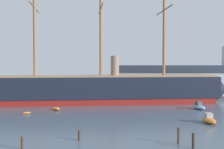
{
  "coord_description": "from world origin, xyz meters",
  "views": [
    {
      "loc": [
        3.1,
        -29.63,
        10.52
      ],
      "look_at": [
        -1.68,
        30.47,
        8.3
      ],
      "focal_mm": 45.65,
      "sensor_mm": 36.0,
      "label": 1
    }
  ],
  "objects_px": {
    "mooring_piling_left_pair": "(79,135)",
    "mooring_piling_midwater": "(179,136)",
    "dinghy_mid_left": "(27,113)",
    "motorboat_mid_right": "(209,120)",
    "dinghy_far_left": "(28,97)",
    "mooring_piling_nearest": "(193,141)",
    "dockside_warehouse_right": "(202,81)",
    "dinghy_alongside_bow": "(56,109)",
    "tall_ship": "(101,89)",
    "mooring_piling_right_pair": "(22,143)",
    "motorboat_alongside_stern": "(199,107)"
  },
  "relations": [
    {
      "from": "mooring_piling_left_pair",
      "to": "mooring_piling_midwater",
      "type": "distance_m",
      "value": 13.4
    },
    {
      "from": "mooring_piling_midwater",
      "to": "dinghy_mid_left",
      "type": "bearing_deg",
      "value": 144.27
    },
    {
      "from": "motorboat_mid_right",
      "to": "dinghy_far_left",
      "type": "relative_size",
      "value": 2.11
    },
    {
      "from": "mooring_piling_nearest",
      "to": "dockside_warehouse_right",
      "type": "bearing_deg",
      "value": 75.94
    },
    {
      "from": "dinghy_alongside_bow",
      "to": "mooring_piling_nearest",
      "type": "distance_m",
      "value": 37.2
    },
    {
      "from": "tall_ship",
      "to": "mooring_piling_right_pair",
      "type": "distance_m",
      "value": 41.98
    },
    {
      "from": "mooring_piling_nearest",
      "to": "mooring_piling_right_pair",
      "type": "relative_size",
      "value": 1.22
    },
    {
      "from": "motorboat_alongside_stern",
      "to": "dinghy_far_left",
      "type": "relative_size",
      "value": 2.18
    },
    {
      "from": "dinghy_far_left",
      "to": "mooring_piling_left_pair",
      "type": "height_order",
      "value": "mooring_piling_left_pair"
    },
    {
      "from": "dinghy_mid_left",
      "to": "mooring_piling_nearest",
      "type": "xyz_separation_m",
      "value": [
        29.96,
        -22.2,
        0.74
      ]
    },
    {
      "from": "dinghy_far_left",
      "to": "dockside_warehouse_right",
      "type": "bearing_deg",
      "value": 8.49
    },
    {
      "from": "dinghy_alongside_bow",
      "to": "mooring_piling_right_pair",
      "type": "distance_m",
      "value": 29.77
    },
    {
      "from": "dinghy_mid_left",
      "to": "dinghy_far_left",
      "type": "xyz_separation_m",
      "value": [
        -10.21,
        27.56,
        0.03
      ]
    },
    {
      "from": "tall_ship",
      "to": "dinghy_alongside_bow",
      "type": "xyz_separation_m",
      "value": [
        -8.82,
        -12.08,
        -3.6
      ]
    },
    {
      "from": "dockside_warehouse_right",
      "to": "dinghy_mid_left",
      "type": "bearing_deg",
      "value": -141.23
    },
    {
      "from": "mooring_piling_nearest",
      "to": "mooring_piling_midwater",
      "type": "bearing_deg",
      "value": 131.3
    },
    {
      "from": "motorboat_alongside_stern",
      "to": "mooring_piling_nearest",
      "type": "bearing_deg",
      "value": -103.69
    },
    {
      "from": "dinghy_mid_left",
      "to": "dinghy_far_left",
      "type": "bearing_deg",
      "value": 110.34
    },
    {
      "from": "motorboat_alongside_stern",
      "to": "mooring_piling_midwater",
      "type": "relative_size",
      "value": 2.11
    },
    {
      "from": "tall_ship",
      "to": "dinghy_far_left",
      "type": "height_order",
      "value": "tall_ship"
    },
    {
      "from": "motorboat_alongside_stern",
      "to": "mooring_piling_right_pair",
      "type": "relative_size",
      "value": 2.99
    },
    {
      "from": "dinghy_alongside_bow",
      "to": "dockside_warehouse_right",
      "type": "bearing_deg",
      "value": 37.58
    },
    {
      "from": "dinghy_mid_left",
      "to": "mooring_piling_left_pair",
      "type": "xyz_separation_m",
      "value": [
        15.05,
        -19.63,
        0.48
      ]
    },
    {
      "from": "dinghy_mid_left",
      "to": "mooring_piling_nearest",
      "type": "relative_size",
      "value": 1.0
    },
    {
      "from": "dinghy_mid_left",
      "to": "motorboat_alongside_stern",
      "type": "distance_m",
      "value": 38.71
    },
    {
      "from": "dinghy_far_left",
      "to": "mooring_piling_midwater",
      "type": "relative_size",
      "value": 0.97
    },
    {
      "from": "mooring_piling_right_pair",
      "to": "mooring_piling_midwater",
      "type": "height_order",
      "value": "mooring_piling_midwater"
    },
    {
      "from": "tall_ship",
      "to": "dinghy_far_left",
      "type": "xyz_separation_m",
      "value": [
        -23.88,
        10.25,
        -3.7
      ]
    },
    {
      "from": "tall_ship",
      "to": "motorboat_alongside_stern",
      "type": "bearing_deg",
      "value": -18.78
    },
    {
      "from": "dockside_warehouse_right",
      "to": "mooring_piling_right_pair",
      "type": "bearing_deg",
      "value": -120.71
    },
    {
      "from": "mooring_piling_midwater",
      "to": "dockside_warehouse_right",
      "type": "height_order",
      "value": "dockside_warehouse_right"
    },
    {
      "from": "mooring_piling_midwater",
      "to": "dinghy_far_left",
      "type": "bearing_deg",
      "value": 128.83
    },
    {
      "from": "dinghy_far_left",
      "to": "dinghy_mid_left",
      "type": "bearing_deg",
      "value": -69.66
    },
    {
      "from": "dinghy_far_left",
      "to": "mooring_piling_midwater",
      "type": "height_order",
      "value": "mooring_piling_midwater"
    },
    {
      "from": "dinghy_far_left",
      "to": "motorboat_mid_right",
      "type": "bearing_deg",
      "value": -36.52
    },
    {
      "from": "dinghy_mid_left",
      "to": "dockside_warehouse_right",
      "type": "distance_m",
      "value": 57.23
    },
    {
      "from": "motorboat_alongside_stern",
      "to": "mooring_piling_left_pair",
      "type": "bearing_deg",
      "value": -128.08
    },
    {
      "from": "motorboat_mid_right",
      "to": "mooring_piling_nearest",
      "type": "distance_m",
      "value": 16.71
    },
    {
      "from": "motorboat_mid_right",
      "to": "dockside_warehouse_right",
      "type": "bearing_deg",
      "value": 78.53
    },
    {
      "from": "tall_ship",
      "to": "motorboat_mid_right",
      "type": "relative_size",
      "value": 16.67
    },
    {
      "from": "dinghy_mid_left",
      "to": "dockside_warehouse_right",
      "type": "relative_size",
      "value": 0.03
    },
    {
      "from": "mooring_piling_nearest",
      "to": "motorboat_mid_right",
      "type": "bearing_deg",
      "value": 69.24
    },
    {
      "from": "mooring_piling_midwater",
      "to": "mooring_piling_right_pair",
      "type": "bearing_deg",
      "value": -168.92
    },
    {
      "from": "dinghy_far_left",
      "to": "mooring_piling_right_pair",
      "type": "height_order",
      "value": "mooring_piling_right_pair"
    },
    {
      "from": "dinghy_far_left",
      "to": "dinghy_alongside_bow",
      "type": "bearing_deg",
      "value": -56.0
    },
    {
      "from": "motorboat_alongside_stern",
      "to": "mooring_piling_left_pair",
      "type": "relative_size",
      "value": 3.37
    },
    {
      "from": "tall_ship",
      "to": "mooring_piling_right_pair",
      "type": "xyz_separation_m",
      "value": [
        -4.84,
        -41.58,
        -3.17
      ]
    },
    {
      "from": "mooring_piling_right_pair",
      "to": "dockside_warehouse_right",
      "type": "bearing_deg",
      "value": 59.29
    },
    {
      "from": "mooring_piling_nearest",
      "to": "motorboat_alongside_stern",
      "type": "bearing_deg",
      "value": 76.31
    },
    {
      "from": "motorboat_mid_right",
      "to": "dockside_warehouse_right",
      "type": "xyz_separation_m",
      "value": [
        8.58,
        42.29,
        4.43
      ]
    }
  ]
}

